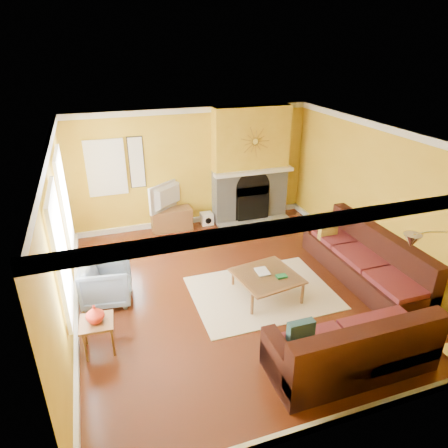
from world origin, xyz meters
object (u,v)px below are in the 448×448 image
object	(u,v)px
coffee_table	(266,284)
side_table	(99,336)
arc_lamp	(439,302)
media_console	(172,219)
sectional_sofa	(324,279)
armchair	(107,282)

from	to	relation	value
coffee_table	side_table	world-z (taller)	side_table
arc_lamp	media_console	bearing A→B (deg)	113.79
coffee_table	side_table	bearing A→B (deg)	-169.88
arc_lamp	sectional_sofa	bearing A→B (deg)	107.52
side_table	arc_lamp	bearing A→B (deg)	-22.34
coffee_table	armchair	distance (m)	2.70
media_console	arc_lamp	xyz separation A→B (m)	(2.34, -5.30, 0.79)
side_table	arc_lamp	world-z (taller)	arc_lamp
media_console	side_table	bearing A→B (deg)	-116.57
sectional_sofa	arc_lamp	world-z (taller)	arc_lamp
armchair	side_table	distance (m)	1.22
coffee_table	side_table	distance (m)	2.84
side_table	arc_lamp	distance (m)	4.54
side_table	armchair	bearing A→B (deg)	80.54
sectional_sofa	media_console	bearing A→B (deg)	116.57
sectional_sofa	coffee_table	world-z (taller)	sectional_sofa
armchair	side_table	world-z (taller)	armchair
armchair	arc_lamp	world-z (taller)	arc_lamp
sectional_sofa	media_console	size ratio (longest dim) A/B	4.03
sectional_sofa	side_table	xyz separation A→B (m)	(-3.60, 0.00, -0.20)
side_table	media_console	bearing A→B (deg)	63.43
sectional_sofa	media_console	xyz separation A→B (m)	(-1.80, 3.60, -0.20)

